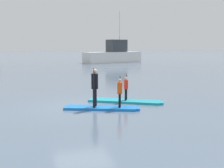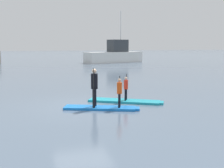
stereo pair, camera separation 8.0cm
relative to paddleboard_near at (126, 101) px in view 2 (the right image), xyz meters
The scene contains 7 objects.
ground_plane 2.18m from the paddleboard_near, behind, with size 240.00×240.00×0.00m, color slate.
paddleboard_near is the anchor object (origin of this frame).
paddler_child_solo 0.67m from the paddleboard_near, 21.73° to the left, with size 0.27×0.35×1.21m.
paddleboard_far 1.80m from the paddleboard_near, 145.12° to the right, with size 3.14×1.82×0.10m.
paddler_adult 2.20m from the paddleboard_near, 152.40° to the right, with size 0.37×0.48×1.64m.
paddler_child_front 1.70m from the paddleboard_near, 120.72° to the right, with size 0.28×0.39×1.30m.
fishing_boat_green_midground 29.77m from the paddleboard_near, 72.38° to the left, with size 9.57×5.00×7.78m.
Camera 2 is at (-2.45, -11.68, 2.69)m, focal length 44.48 mm.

